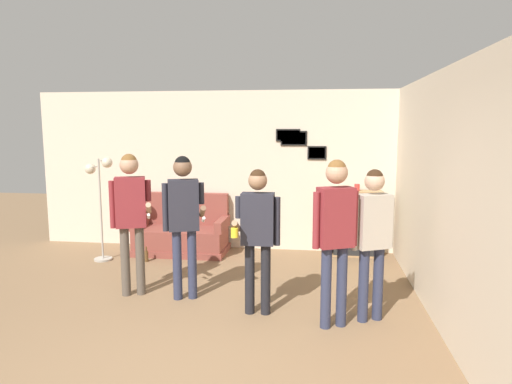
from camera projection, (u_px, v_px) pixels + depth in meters
wall_back at (246, 171)px, 7.79m from camera, size 7.38×0.08×2.70m
wall_right at (430, 192)px, 5.28m from camera, size 0.06×6.77×2.70m
couch at (182, 234)px, 7.68m from camera, size 1.53×0.80×0.97m
bookshelf at (355, 223)px, 7.45m from camera, size 0.85×0.30×1.07m
floor_lamp at (100, 189)px, 7.08m from camera, size 0.44×0.28×1.63m
person_player_foreground_left at (131, 208)px, 5.59m from camera, size 0.58×0.42×1.77m
person_player_foreground_center at (184, 212)px, 5.46m from camera, size 0.57×0.43×1.76m
person_watcher_holding_cup at (258, 227)px, 5.02m from camera, size 0.50×0.41×1.64m
person_spectator_near_bookshelf at (335, 225)px, 4.67m from camera, size 0.46×0.33×1.77m
person_spectator_far_right at (373, 229)px, 4.84m from camera, size 0.46×0.34×1.66m
bottle_on_floor at (146, 256)px, 7.14m from camera, size 0.06×0.06×0.24m
drinking_cup at (357, 187)px, 7.36m from camera, size 0.09×0.09×0.11m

